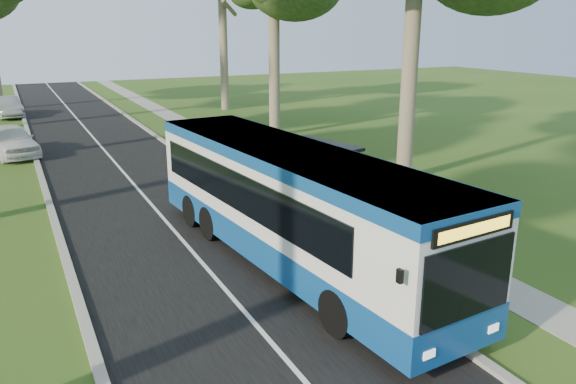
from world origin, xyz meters
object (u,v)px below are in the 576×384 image
object	(u,v)px
bus	(291,206)
car_white	(12,141)
bus_stop_sign	(444,247)
bus_shelter	(327,167)
litter_bin	(326,207)
car_silver	(7,107)

from	to	relation	value
bus	car_white	bearing A→B (deg)	104.69
bus_stop_sign	bus_shelter	distance (m)	6.85
litter_bin	car_silver	bearing A→B (deg)	107.53
bus_stop_sign	car_white	world-z (taller)	bus_stop_sign
bus_shelter	car_white	xyz separation A→B (m)	(-9.73, 15.86, -1.02)
bus_shelter	car_silver	size ratio (longest dim) A/B	0.72
bus	bus_stop_sign	xyz separation A→B (m)	(2.25, -3.75, -0.28)
car_white	bus_stop_sign	bearing A→B (deg)	-80.23
litter_bin	car_silver	xyz separation A→B (m)	(-9.66, 30.59, 0.31)
bus	litter_bin	bearing A→B (deg)	40.16
bus_shelter	car_silver	bearing A→B (deg)	94.88
bus_stop_sign	car_silver	size ratio (longest dim) A/B	0.50
car_white	car_silver	world-z (taller)	car_white
bus_stop_sign	bus_shelter	size ratio (longest dim) A/B	0.70
litter_bin	car_silver	distance (m)	32.09
car_white	car_silver	size ratio (longest dim) A/B	1.04
bus	car_silver	world-z (taller)	bus
bus_shelter	litter_bin	world-z (taller)	bus_shelter
bus_shelter	car_white	world-z (taller)	bus_shelter
car_white	car_silver	distance (m)	14.58
bus	bus_stop_sign	size ratio (longest dim) A/B	5.53
car_white	bus_shelter	bearing A→B (deg)	-70.42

